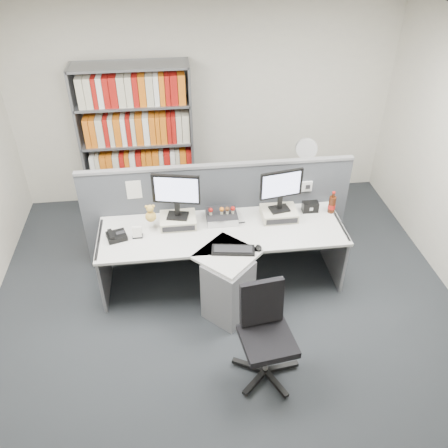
{
  "coord_description": "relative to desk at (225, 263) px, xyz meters",
  "views": [
    {
      "loc": [
        -0.46,
        -3.11,
        3.65
      ],
      "look_at": [
        0.0,
        0.65,
        0.92
      ],
      "focal_mm": 37.37,
      "sensor_mm": 36.0,
      "label": 1
    }
  ],
  "objects": [
    {
      "name": "desk",
      "position": [
        0.0,
        0.0,
        0.0
      ],
      "size": [
        2.6,
        1.2,
        0.72
      ],
      "color": "silver",
      "rests_on": "ground"
    },
    {
      "name": "cola_bottle",
      "position": [
        1.24,
        0.42,
        0.36
      ],
      "size": [
        0.08,
        0.08,
        0.26
      ],
      "color": "#3F190A",
      "rests_on": "desk"
    },
    {
      "name": "office_chair",
      "position": [
        0.24,
        -1.0,
        0.05
      ],
      "size": [
        0.61,
        0.62,
        0.94
      ],
      "color": "silver",
      "rests_on": "ground"
    },
    {
      "name": "room_shell",
      "position": [
        0.0,
        -0.6,
        1.33
      ],
      "size": [
        5.04,
        5.54,
        2.72
      ],
      "color": "silver",
      "rests_on": "ground"
    },
    {
      "name": "monitor_riser_right",
      "position": [
        0.64,
        0.38,
        0.31
      ],
      "size": [
        0.38,
        0.31,
        0.1
      ],
      "color": "beige",
      "rests_on": "desk"
    },
    {
      "name": "partition",
      "position": [
        0.0,
        0.65,
        0.19
      ],
      "size": [
        3.0,
        0.08,
        1.27
      ],
      "color": "#484C52",
      "rests_on": "ground"
    },
    {
      "name": "keyboard",
      "position": [
        0.07,
        -0.14,
        0.28
      ],
      "size": [
        0.45,
        0.22,
        0.03
      ],
      "color": "black",
      "rests_on": "desk"
    },
    {
      "name": "monitor_right",
      "position": [
        0.64,
        0.38,
        0.65
      ],
      "size": [
        0.47,
        0.18,
        0.48
      ],
      "color": "black",
      "rests_on": "monitor_riser_right"
    },
    {
      "name": "plush_toy",
      "position": [
        -0.73,
        0.34,
        0.45
      ],
      "size": [
        0.12,
        0.12,
        0.2
      ],
      "color": "gold",
      "rests_on": "monitor_riser_left"
    },
    {
      "name": "desktop_pc",
      "position": [
        0.02,
        0.41,
        0.31
      ],
      "size": [
        0.33,
        0.3,
        0.09
      ],
      "color": "black",
      "rests_on": "desk"
    },
    {
      "name": "desk_phone",
      "position": [
        -1.1,
        0.21,
        0.3
      ],
      "size": [
        0.24,
        0.22,
        0.08
      ],
      "color": "black",
      "rests_on": "desk"
    },
    {
      "name": "monitor_left",
      "position": [
        -0.45,
        0.38,
        0.66
      ],
      "size": [
        0.49,
        0.2,
        0.5
      ],
      "color": "black",
      "rests_on": "monitor_riser_left"
    },
    {
      "name": "desk_calendar",
      "position": [
        -0.88,
        0.21,
        0.32
      ],
      "size": [
        0.11,
        0.08,
        0.13
      ],
      "color": "black",
      "rests_on": "desk"
    },
    {
      "name": "desk_fan",
      "position": [
        1.2,
        1.4,
        0.53
      ],
      "size": [
        0.27,
        0.16,
        0.45
      ],
      "color": "white",
      "rests_on": "filing_cabinet"
    },
    {
      "name": "monitor_riser_left",
      "position": [
        -0.46,
        0.38,
        0.31
      ],
      "size": [
        0.38,
        0.31,
        0.1
      ],
      "color": "beige",
      "rests_on": "desk"
    },
    {
      "name": "figurines",
      "position": [
        0.03,
        0.4,
        0.4
      ],
      "size": [
        0.29,
        0.05,
        0.09
      ],
      "color": "beige",
      "rests_on": "desktop_pc"
    },
    {
      "name": "shelving_unit",
      "position": [
        -0.9,
        1.85,
        0.52
      ],
      "size": [
        1.41,
        0.4,
        2.0
      ],
      "color": "slate",
      "rests_on": "ground"
    },
    {
      "name": "filing_cabinet",
      "position": [
        1.2,
        1.4,
        -0.11
      ],
      "size": [
        0.45,
        0.61,
        0.7
      ],
      "color": "slate",
      "rests_on": "ground"
    },
    {
      "name": "ground",
      "position": [
        0.0,
        -0.6,
        -0.46
      ],
      "size": [
        5.5,
        5.5,
        0.0
      ],
      "primitive_type": "plane",
      "color": "#2C3034",
      "rests_on": "ground"
    },
    {
      "name": "mouse",
      "position": [
        0.32,
        -0.14,
        0.28
      ],
      "size": [
        0.06,
        0.1,
        0.04
      ],
      "primitive_type": "ellipsoid",
      "color": "black",
      "rests_on": "desk"
    },
    {
      "name": "speaker",
      "position": [
        1.02,
        0.46,
        0.32
      ],
      "size": [
        0.17,
        0.1,
        0.12
      ],
      "primitive_type": "cube",
      "color": "black",
      "rests_on": "desk"
    }
  ]
}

